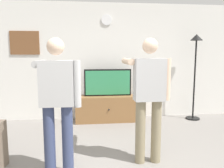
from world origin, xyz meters
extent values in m
cube|color=silver|center=(0.00, 2.95, 1.35)|extent=(6.40, 0.10, 2.70)
cube|color=olive|center=(0.09, 2.60, 0.29)|extent=(1.47, 0.41, 0.58)
sphere|color=black|center=(0.09, 2.38, 0.32)|extent=(0.04, 0.04, 0.04)
cube|color=black|center=(0.09, 2.65, 0.89)|extent=(1.07, 0.06, 0.61)
cube|color=#338C59|center=(0.09, 2.62, 0.89)|extent=(1.01, 0.01, 0.55)
cylinder|color=white|center=(0.09, 2.89, 2.31)|extent=(0.24, 0.03, 0.24)
cube|color=brown|center=(-1.75, 2.90, 1.78)|extent=(0.64, 0.04, 0.52)
cylinder|color=black|center=(2.11, 2.54, 0.01)|extent=(0.32, 0.32, 0.03)
cylinder|color=black|center=(2.11, 2.54, 0.93)|extent=(0.04, 0.04, 1.81)
cone|color=black|center=(2.11, 2.54, 1.91)|extent=(0.28, 0.28, 0.14)
cylinder|color=#384266|center=(-0.85, 0.39, 0.45)|extent=(0.14, 0.14, 0.90)
cylinder|color=#384266|center=(-0.63, 0.39, 0.45)|extent=(0.14, 0.14, 0.90)
cube|color=#B7B7B7|center=(-0.74, 0.39, 1.18)|extent=(0.41, 0.22, 0.56)
sphere|color=beige|center=(-0.74, 0.39, 1.62)|extent=(0.21, 0.21, 0.21)
cylinder|color=#B7B7B7|center=(-0.99, 0.68, 1.41)|extent=(0.09, 0.58, 0.09)
cube|color=white|center=(-0.99, 1.00, 1.41)|extent=(0.04, 0.12, 0.04)
cylinder|color=#B7B7B7|center=(-0.49, 0.39, 1.17)|extent=(0.09, 0.09, 0.58)
cylinder|color=gray|center=(0.36, 0.58, 0.45)|extent=(0.14, 0.14, 0.90)
cylinder|color=gray|center=(0.59, 0.58, 0.45)|extent=(0.14, 0.14, 0.90)
cube|color=#B7B7B7|center=(0.47, 0.58, 1.19)|extent=(0.41, 0.22, 0.58)
sphere|color=beige|center=(0.47, 0.58, 1.64)|extent=(0.21, 0.21, 0.21)
cylinder|color=beige|center=(0.22, 0.87, 1.43)|extent=(0.09, 0.58, 0.09)
cube|color=white|center=(0.22, 1.19, 1.43)|extent=(0.04, 0.12, 0.04)
cylinder|color=beige|center=(0.73, 0.58, 1.19)|extent=(0.09, 0.09, 0.58)
camera|label=1|loc=(-0.37, -2.38, 1.54)|focal=35.92mm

